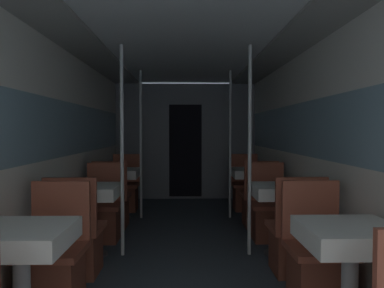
{
  "coord_description": "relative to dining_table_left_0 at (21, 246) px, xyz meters",
  "views": [
    {
      "loc": [
        -0.02,
        -1.5,
        1.35
      ],
      "look_at": [
        0.07,
        2.64,
        1.2
      ],
      "focal_mm": 35.0,
      "sensor_mm": 36.0,
      "label": 1
    }
  ],
  "objects": [
    {
      "name": "chair_left_far_0",
      "position": [
        0.0,
        0.56,
        -0.35
      ],
      "size": [
        0.47,
        0.47,
        0.94
      ],
      "rotation": [
        0.0,
        0.0,
        3.14
      ],
      "color": "brown",
      "rests_on": "ground_plane"
    },
    {
      "name": "dining_table_left_2",
      "position": [
        0.0,
        3.45,
        0.0
      ],
      "size": [
        0.59,
        0.59,
        0.76
      ],
      "color": "#4C4C51",
      "rests_on": "ground_plane"
    },
    {
      "name": "support_pole_left_1",
      "position": [
        0.33,
        1.73,
        0.49
      ],
      "size": [
        0.04,
        0.04,
        2.27
      ],
      "color": "silver",
      "rests_on": "ground_plane"
    },
    {
      "name": "chair_right_far_2",
      "position": [
        2.05,
        4.01,
        -0.35
      ],
      "size": [
        0.47,
        0.47,
        0.94
      ],
      "rotation": [
        0.0,
        0.0,
        3.14
      ],
      "color": "brown",
      "rests_on": "ground_plane"
    },
    {
      "name": "wall_left",
      "position": [
        -0.37,
        1.91,
        0.53
      ],
      "size": [
        0.05,
        8.22,
        2.27
      ],
      "color": "silver",
      "rests_on": "ground_plane"
    },
    {
      "name": "chair_left_near_1",
      "position": [
        0.0,
        1.17,
        -0.35
      ],
      "size": [
        0.47,
        0.47,
        0.94
      ],
      "color": "brown",
      "rests_on": "ground_plane"
    },
    {
      "name": "support_pole_right_1",
      "position": [
        1.71,
        1.73,
        0.49
      ],
      "size": [
        0.04,
        0.04,
        2.27
      ],
      "color": "silver",
      "rests_on": "ground_plane"
    },
    {
      "name": "dining_table_right_2",
      "position": [
        2.05,
        3.45,
        0.0
      ],
      "size": [
        0.59,
        0.59,
        0.76
      ],
      "color": "#4C4C51",
      "rests_on": "ground_plane"
    },
    {
      "name": "dining_table_right_1",
      "position": [
        2.05,
        1.73,
        0.0
      ],
      "size": [
        0.59,
        0.59,
        0.76
      ],
      "color": "#4C4C51",
      "rests_on": "ground_plane"
    },
    {
      "name": "chair_right_near_1",
      "position": [
        2.05,
        1.17,
        -0.35
      ],
      "size": [
        0.47,
        0.47,
        0.94
      ],
      "color": "brown",
      "rests_on": "ground_plane"
    },
    {
      "name": "support_pole_left_2",
      "position": [
        0.33,
        3.45,
        0.49
      ],
      "size": [
        0.04,
        0.04,
        2.27
      ],
      "color": "silver",
      "rests_on": "ground_plane"
    },
    {
      "name": "chair_right_far_1",
      "position": [
        2.05,
        2.29,
        -0.35
      ],
      "size": [
        0.47,
        0.47,
        0.94
      ],
      "rotation": [
        0.0,
        0.0,
        3.14
      ],
      "color": "brown",
      "rests_on": "ground_plane"
    },
    {
      "name": "chair_left_far_1",
      "position": [
        0.0,
        2.29,
        -0.35
      ],
      "size": [
        0.47,
        0.47,
        0.94
      ],
      "rotation": [
        0.0,
        0.0,
        3.14
      ],
      "color": "brown",
      "rests_on": "ground_plane"
    },
    {
      "name": "chair_right_near_2",
      "position": [
        2.05,
        2.89,
        -0.35
      ],
      "size": [
        0.47,
        0.47,
        0.94
      ],
      "color": "brown",
      "rests_on": "ground_plane"
    },
    {
      "name": "dining_table_right_0",
      "position": [
        2.05,
        0.0,
        0.0
      ],
      "size": [
        0.59,
        0.59,
        0.76
      ],
      "color": "#4C4C51",
      "rests_on": "ground_plane"
    },
    {
      "name": "chair_left_far_2",
      "position": [
        0.0,
        4.01,
        -0.35
      ],
      "size": [
        0.47,
        0.47,
        0.94
      ],
      "rotation": [
        0.0,
        0.0,
        3.14
      ],
      "color": "brown",
      "rests_on": "ground_plane"
    },
    {
      "name": "dining_table_left_0",
      "position": [
        0.0,
        0.0,
        0.0
      ],
      "size": [
        0.59,
        0.59,
        0.76
      ],
      "color": "#4C4C51",
      "rests_on": "ground_plane"
    },
    {
      "name": "chair_left_near_2",
      "position": [
        0.0,
        2.89,
        -0.35
      ],
      "size": [
        0.47,
        0.47,
        0.94
      ],
      "color": "brown",
      "rests_on": "ground_plane"
    },
    {
      "name": "dining_table_left_1",
      "position": [
        0.0,
        1.73,
        0.0
      ],
      "size": [
        0.59,
        0.59,
        0.76
      ],
      "color": "#4C4C51",
      "rests_on": "ground_plane"
    },
    {
      "name": "wall_right",
      "position": [
        2.42,
        1.91,
        0.53
      ],
      "size": [
        0.05,
        8.22,
        2.27
      ],
      "color": "silver",
      "rests_on": "ground_plane"
    },
    {
      "name": "chair_right_far_0",
      "position": [
        2.05,
        0.56,
        -0.35
      ],
      "size": [
        0.47,
        0.47,
        0.94
      ],
      "rotation": [
        0.0,
        0.0,
        3.14
      ],
      "color": "brown",
      "rests_on": "ground_plane"
    },
    {
      "name": "bulkhead_far",
      "position": [
        1.02,
        5.11,
        0.49
      ],
      "size": [
        2.74,
        0.09,
        2.27
      ],
      "color": "slate",
      "rests_on": "ground_plane"
    },
    {
      "name": "ceiling_panel",
      "position": [
        1.02,
        1.91,
        1.67
      ],
      "size": [
        2.8,
        8.22,
        0.07
      ],
      "color": "silver",
      "rests_on": "wall_left"
    },
    {
      "name": "support_pole_right_2",
      "position": [
        1.71,
        3.45,
        0.49
      ],
      "size": [
        0.04,
        0.04,
        2.27
      ],
      "color": "silver",
      "rests_on": "ground_plane"
    }
  ]
}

